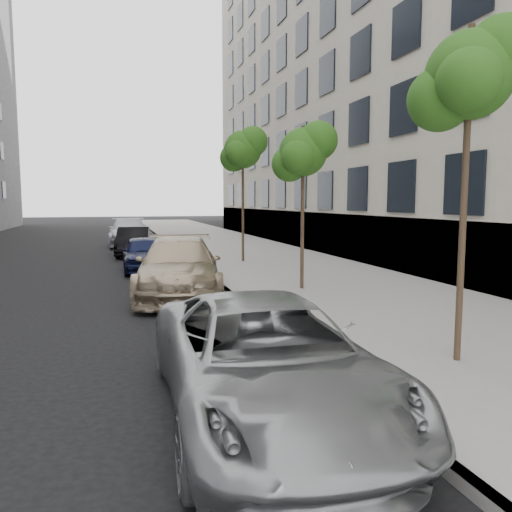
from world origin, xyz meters
name	(u,v)px	position (x,y,z in m)	size (l,w,h in m)	color
ground	(293,442)	(0.00, 0.00, 0.00)	(160.00, 160.00, 0.00)	black
sidewalk	(221,243)	(4.30, 24.00, 0.07)	(6.40, 72.00, 0.14)	gray
curb	(167,244)	(1.18, 24.00, 0.07)	(0.15, 72.00, 0.14)	#9E9B93
tree_near	(471,76)	(3.23, 1.50, 4.31)	(1.62, 1.42, 4.98)	#38281C
tree_mid	(304,152)	(3.23, 8.00, 3.84)	(1.66, 1.46, 4.52)	#38281C
tree_far	(243,150)	(3.23, 14.50, 4.54)	(1.79, 1.59, 5.29)	#38281C
minivan	(265,360)	(-0.10, 0.67, 0.69)	(2.31, 5.00, 1.39)	#9C9EA0
suv	(179,267)	(-0.10, 8.57, 0.77)	(2.16, 5.32, 1.55)	tan
sedan_blue	(144,254)	(-0.72, 13.71, 0.64)	(1.50, 3.74, 1.27)	#0F1433
sedan_black	(134,241)	(-0.88, 19.10, 0.67)	(1.41, 4.04, 1.33)	black
sedan_rear	(129,232)	(-0.93, 24.43, 0.79)	(2.20, 5.41, 1.57)	#ACAEB4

